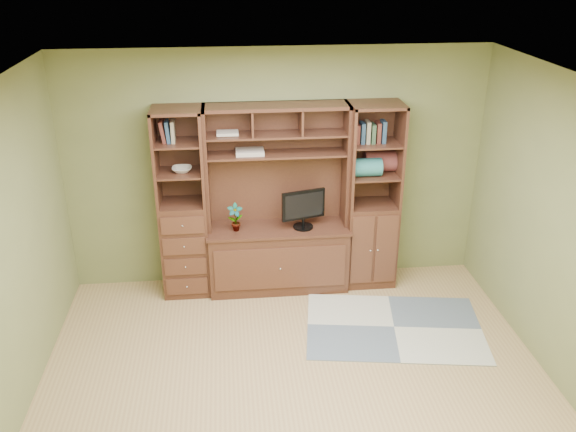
{
  "coord_description": "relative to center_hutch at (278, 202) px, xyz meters",
  "views": [
    {
      "loc": [
        -0.52,
        -4.19,
        3.52
      ],
      "look_at": [
        0.04,
        1.2,
        1.1
      ],
      "focal_mm": 38.0,
      "sensor_mm": 36.0,
      "label": 1
    }
  ],
  "objects": [
    {
      "name": "orchid",
      "position": [
        -0.46,
        -0.03,
        -0.14
      ],
      "size": [
        0.16,
        0.11,
        0.31
      ],
      "primitive_type": "imported",
      "color": "#995B33",
      "rests_on": "center_hutch"
    },
    {
      "name": "rug",
      "position": [
        1.08,
        -0.93,
        -1.02
      ],
      "size": [
        1.89,
        1.41,
        0.01
      ],
      "primitive_type": "cube",
      "rotation": [
        0.0,
        0.0,
        -0.15
      ],
      "color": "#969B9C",
      "rests_on": "ground"
    },
    {
      "name": "blanket_red",
      "position": [
        1.14,
        0.12,
        0.38
      ],
      "size": [
        0.4,
        0.22,
        0.22
      ],
      "primitive_type": "cube",
      "color": "brown",
      "rests_on": "right_tower"
    },
    {
      "name": "right_tower",
      "position": [
        1.02,
        0.04,
        0.0
      ],
      "size": [
        0.55,
        0.45,
        2.05
      ],
      "primitive_type": "cube",
      "color": "#472518",
      "rests_on": "ground"
    },
    {
      "name": "blanket_teal",
      "position": [
        0.92,
        -0.01,
        0.36
      ],
      "size": [
        0.33,
        0.19,
        0.19
      ],
      "primitive_type": "cube",
      "color": "#2D7777",
      "rests_on": "right_tower"
    },
    {
      "name": "center_hutch",
      "position": [
        0.0,
        0.0,
        0.0
      ],
      "size": [
        1.54,
        0.53,
        2.05
      ],
      "primitive_type": "cube",
      "color": "#472518",
      "rests_on": "ground"
    },
    {
      "name": "room",
      "position": [
        0.01,
        -1.73,
        0.28
      ],
      "size": [
        4.6,
        4.1,
        2.64
      ],
      "color": "tan",
      "rests_on": "ground"
    },
    {
      "name": "left_tower",
      "position": [
        -1.0,
        0.04,
        0.0
      ],
      "size": [
        0.5,
        0.45,
        2.05
      ],
      "primitive_type": "cube",
      "color": "#472518",
      "rests_on": "ground"
    },
    {
      "name": "bowl",
      "position": [
        -0.98,
        0.04,
        0.39
      ],
      "size": [
        0.2,
        0.2,
        0.05
      ],
      "primitive_type": "imported",
      "color": "silver",
      "rests_on": "left_tower"
    },
    {
      "name": "monitor",
      "position": [
        0.27,
        -0.03,
        -0.0
      ],
      "size": [
        0.52,
        0.33,
        0.59
      ],
      "primitive_type": "cube",
      "rotation": [
        0.0,
        0.0,
        0.27
      ],
      "color": "black",
      "rests_on": "center_hutch"
    },
    {
      "name": "magazines",
      "position": [
        -0.28,
        0.09,
        0.54
      ],
      "size": [
        0.29,
        0.21,
        0.04
      ],
      "primitive_type": "cube",
      "color": "beige",
      "rests_on": "center_hutch"
    }
  ]
}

